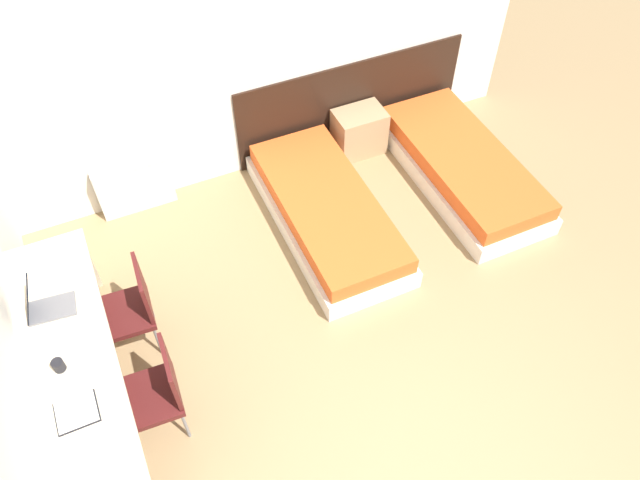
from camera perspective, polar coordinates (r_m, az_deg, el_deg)
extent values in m
cube|color=white|center=(5.79, -7.05, 16.77)|extent=(5.73, 0.05, 2.70)
cube|color=black|center=(6.60, 2.84, 12.43)|extent=(2.49, 0.03, 0.95)
cube|color=silver|center=(5.92, 0.65, 2.05)|extent=(0.89, 2.03, 0.19)
cube|color=#E05B23|center=(5.79, 0.66, 3.24)|extent=(0.81, 1.95, 0.17)
cube|color=silver|center=(6.51, 12.78, 6.02)|extent=(0.89, 2.03, 0.19)
cube|color=#E05B23|center=(6.39, 13.06, 7.18)|extent=(0.81, 1.95, 0.17)
cube|color=tan|center=(6.60, 3.58, 9.85)|extent=(0.51, 0.35, 0.49)
cube|color=silver|center=(6.21, -16.56, 4.70)|extent=(0.71, 0.12, 0.56)
cube|color=beige|center=(4.69, -22.10, -9.56)|extent=(0.62, 2.20, 0.04)
cube|color=beige|center=(5.64, -22.79, -2.63)|extent=(0.55, 0.04, 0.69)
cube|color=#511919|center=(5.12, -17.50, -6.47)|extent=(0.46, 0.46, 0.05)
cube|color=#511919|center=(4.91, -15.87, -4.29)|extent=(0.05, 0.39, 0.43)
cylinder|color=slate|center=(5.21, -18.63, -9.96)|extent=(0.02, 0.02, 0.38)
cylinder|color=slate|center=(5.42, -19.20, -6.69)|extent=(0.02, 0.02, 0.38)
cylinder|color=slate|center=(5.17, -14.59, -8.89)|extent=(0.02, 0.02, 0.38)
cylinder|color=slate|center=(5.39, -15.36, -5.65)|extent=(0.02, 0.02, 0.38)
cube|color=#511919|center=(4.70, -15.41, -13.75)|extent=(0.46, 0.46, 0.05)
cube|color=#511919|center=(4.47, -13.51, -11.68)|extent=(0.05, 0.39, 0.43)
cylinder|color=slate|center=(4.82, -16.67, -17.39)|extent=(0.02, 0.02, 0.38)
cylinder|color=slate|center=(5.00, -17.43, -13.57)|extent=(0.02, 0.02, 0.38)
cylinder|color=slate|center=(4.79, -12.18, -16.22)|extent=(0.02, 0.02, 0.38)
cylinder|color=slate|center=(4.96, -13.17, -12.44)|extent=(0.02, 0.02, 0.38)
cube|color=slate|center=(4.91, -23.29, -5.78)|extent=(0.35, 0.24, 0.02)
cube|color=black|center=(4.81, -25.18, -4.96)|extent=(0.13, 0.22, 0.32)
cube|color=black|center=(4.42, -21.35, -14.47)|extent=(0.27, 0.24, 0.01)
cube|color=white|center=(4.41, -21.38, -14.43)|extent=(0.25, 0.22, 0.01)
cylinder|color=black|center=(4.58, -22.80, -10.52)|extent=(0.08, 0.08, 0.09)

